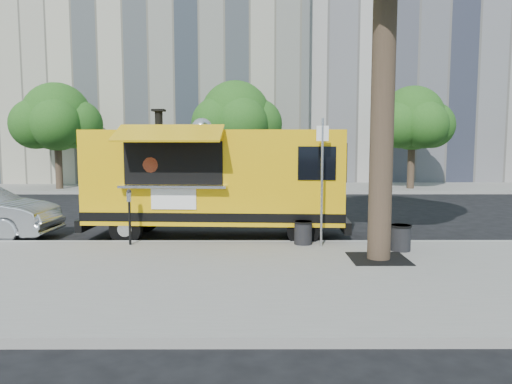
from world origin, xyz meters
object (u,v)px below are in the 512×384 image
sign_post (322,175)px  trash_bin_left (303,232)px  far_tree_c (413,118)px  parking_meter (129,210)px  far_tree_a (57,117)px  food_truck (215,179)px  trash_bin_right (401,237)px  far_tree_b (235,116)px

sign_post → trash_bin_left: size_ratio=5.37×
far_tree_c → sign_post: 15.48m
parking_meter → sign_post: bearing=-2.5°
far_tree_a → food_truck: bearing=-53.7°
trash_bin_left → trash_bin_right: bearing=-18.3°
sign_post → trash_bin_left: bearing=148.0°
far_tree_a → trash_bin_left: size_ratio=9.59×
sign_post → trash_bin_right: size_ratio=5.10×
far_tree_a → far_tree_b: size_ratio=0.97×
trash_bin_right → sign_post: bearing=165.3°
trash_bin_left → far_tree_c: bearing=63.4°
far_tree_b → far_tree_a: bearing=-177.5°
far_tree_c → trash_bin_right: 15.50m
far_tree_b → sign_post: 14.61m
far_tree_a → trash_bin_left: far_tree_a is taller
far_tree_a → sign_post: far_tree_a is taller
sign_post → trash_bin_right: (1.74, -0.46, -1.38)m
parking_meter → food_truck: 2.53m
far_tree_c → trash_bin_left: 15.66m
far_tree_b → trash_bin_right: far_tree_b is taller
far_tree_a → far_tree_b: far_tree_b is taller
far_tree_b → parking_meter: 14.48m
far_tree_c → parking_meter: bearing=-128.7°
trash_bin_left → trash_bin_right: trash_bin_right is taller
far_tree_b → trash_bin_right: (4.29, -14.71, -3.37)m
sign_post → food_truck: 3.15m
trash_bin_left → food_truck: bearing=146.5°
far_tree_b → trash_bin_right: bearing=-73.7°
trash_bin_left → parking_meter: bearing=-179.3°
far_tree_a → trash_bin_right: (13.29, -14.31, -3.31)m
sign_post → food_truck: size_ratio=0.43×
far_tree_a → parking_meter: 15.59m
far_tree_a → far_tree_c: far_tree_a is taller
sign_post → food_truck: bearing=146.8°
far_tree_c → food_truck: 15.37m
far_tree_a → far_tree_b: (9.00, 0.40, 0.06)m
far_tree_c → sign_post: (-6.45, -13.95, -1.87)m
parking_meter → trash_bin_right: (6.29, -0.66, -0.52)m
far_tree_c → trash_bin_right: far_tree_c is taller
far_tree_c → parking_meter: (-11.00, -13.75, -2.74)m
sign_post → far_tree_b: bearing=100.1°
sign_post → trash_bin_left: 1.48m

